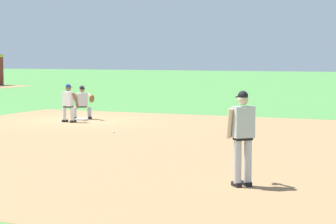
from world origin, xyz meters
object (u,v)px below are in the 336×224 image
object	(u,v)px
first_baseman	(83,101)
baserunner	(68,102)
first_base_bag	(81,120)
pitcher	(243,132)
baseball	(113,132)

from	to	relation	value
first_baseman	baserunner	size ratio (longest dim) A/B	0.92
first_base_bag	baserunner	size ratio (longest dim) A/B	0.26
pitcher	first_baseman	distance (m)	14.15
first_base_bag	first_baseman	world-z (taller)	first_baseman
pitcher	baserunner	distance (m)	13.19
baseball	baserunner	xyz separation A→B (m)	(2.38, 3.16, 0.76)
pitcher	baserunner	xyz separation A→B (m)	(9.13, 9.52, -0.27)
baseball	pitcher	bearing A→B (deg)	-136.69
baseball	first_baseman	size ratio (longest dim) A/B	0.06
pitcher	first_baseman	world-z (taller)	pitcher
first_base_bag	baserunner	distance (m)	1.06
baseball	pitcher	xyz separation A→B (m)	(-6.75, -6.36, 1.02)
baseball	baserunner	world-z (taller)	baserunner
first_baseman	baseball	bearing A→B (deg)	-138.07
baseball	pitcher	size ratio (longest dim) A/B	0.04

